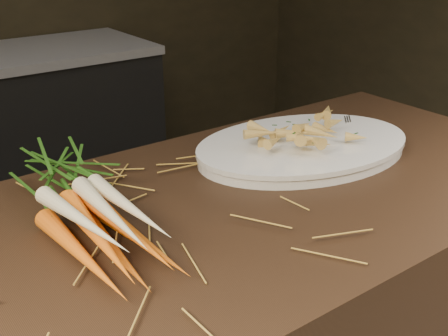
# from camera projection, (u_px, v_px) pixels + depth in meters

# --- Properties ---
(straw_bedding) EXTENTS (1.40, 0.60, 0.02)m
(straw_bedding) POSITION_uv_depth(u_px,v_px,m) (10.00, 270.00, 0.85)
(straw_bedding) COLOR olive
(straw_bedding) RESTS_ON main_counter
(root_veg_bunch) EXTENTS (0.19, 0.54, 0.10)m
(root_veg_bunch) POSITION_uv_depth(u_px,v_px,m) (74.00, 195.00, 1.00)
(root_veg_bunch) COLOR #E85508
(root_veg_bunch) RESTS_ON main_counter
(serving_platter) EXTENTS (0.56, 0.43, 0.03)m
(serving_platter) POSITION_uv_depth(u_px,v_px,m) (303.00, 149.00, 1.29)
(serving_platter) COLOR white
(serving_platter) RESTS_ON main_counter
(roasted_veg_heap) EXTENTS (0.28, 0.22, 0.06)m
(roasted_veg_heap) POSITION_uv_depth(u_px,v_px,m) (304.00, 131.00, 1.27)
(roasted_veg_heap) COLOR gold
(roasted_veg_heap) RESTS_ON serving_platter
(serving_fork) EXTENTS (0.15, 0.15, 0.00)m
(serving_fork) POSITION_uv_depth(u_px,v_px,m) (373.00, 133.00, 1.34)
(serving_fork) COLOR silver
(serving_fork) RESTS_ON serving_platter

